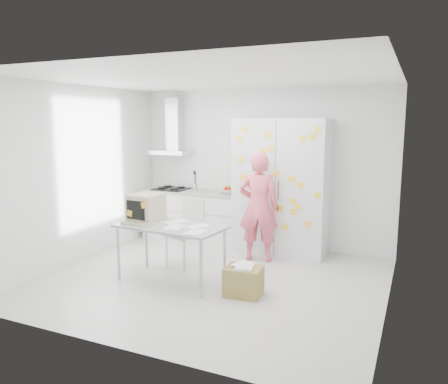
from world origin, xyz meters
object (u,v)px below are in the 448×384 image
at_px(desk, 154,216).
at_px(cardboard_box, 244,281).
at_px(chair, 188,228).
at_px(person, 258,207).

relative_size(desk, cardboard_box, 3.14).
height_order(desk, chair, desk).
bearing_deg(chair, person, 52.56).
bearing_deg(desk, cardboard_box, 0.19).
bearing_deg(chair, cardboard_box, -15.78).
height_order(person, desk, person).
relative_size(person, desk, 1.13).
xyz_separation_m(desk, chair, (0.17, 0.63, -0.30)).
distance_m(person, chair, 1.13).
bearing_deg(person, cardboard_box, 91.38).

